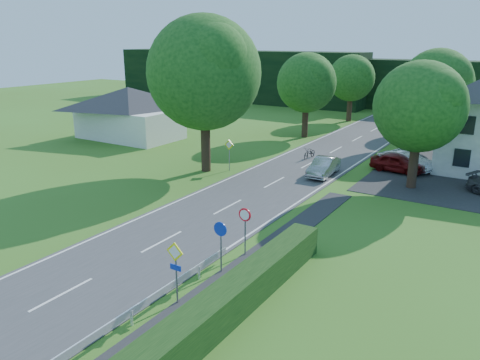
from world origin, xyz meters
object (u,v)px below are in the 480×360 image
Objects in this scene: streetlight at (418,119)px; moving_car at (324,167)px; motorcycle at (310,153)px; parked_car_silver_a at (406,160)px; parked_car_red at (397,163)px; parasol at (446,159)px.

moving_car is at bearing -156.88° from streetlight.
parked_car_silver_a is at bearing 9.10° from motorcycle.
parasol is at bearing -42.26° from parked_car_red.
parked_car_silver_a is at bearing 111.87° from streetlight.
parasol is (3.04, 2.67, 0.19)m from parked_car_red.
motorcycle is at bearing 114.15° from parked_car_silver_a.
motorcycle is (-8.82, 1.77, -3.94)m from streetlight.
parasol is at bearing -40.62° from parked_car_silver_a.
motorcycle is 7.37m from parked_car_red.
parked_car_red is 4.06m from parasol.
parked_car_red is at bearing 176.94° from parked_car_silver_a.
parked_car_red is 1.18m from parked_car_silver_a.
streetlight is at bearing 19.43° from moving_car.
parked_car_red is 0.90× the size of parked_car_silver_a.
motorcycle is 0.42× the size of parked_car_silver_a.
moving_car reaches higher than motorcycle.
moving_car is 6.95m from parked_car_silver_a.
parked_car_red is at bearing 0.88° from motorcycle.
parasol is (1.58, 4.14, -3.56)m from streetlight.
streetlight is at bearing -8.05° from motorcycle.
streetlight reaches higher than motorcycle.
streetlight is at bearing -139.80° from parked_car_silver_a.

